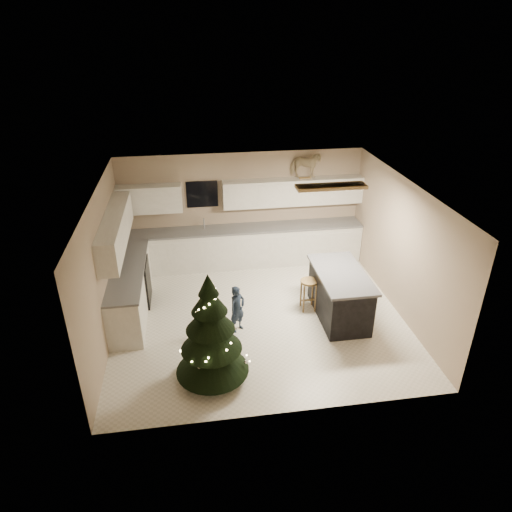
% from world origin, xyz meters
% --- Properties ---
extents(ground_plane, '(5.50, 5.50, 0.00)m').
position_xyz_m(ground_plane, '(0.00, 0.00, 0.00)').
color(ground_plane, silver).
extents(room_shell, '(5.52, 5.02, 2.61)m').
position_xyz_m(room_shell, '(0.02, 0.00, 1.75)').
color(room_shell, gray).
rests_on(room_shell, ground_plane).
extents(cabinetry, '(5.50, 3.20, 2.00)m').
position_xyz_m(cabinetry, '(-0.91, 1.65, 0.76)').
color(cabinetry, silver).
rests_on(cabinetry, ground_plane).
extents(island, '(0.90, 1.70, 0.95)m').
position_xyz_m(island, '(1.54, -0.19, 0.48)').
color(island, black).
rests_on(island, ground_plane).
extents(bar_stool, '(0.34, 0.34, 0.65)m').
position_xyz_m(bar_stool, '(1.01, 0.13, 0.49)').
color(bar_stool, olive).
rests_on(bar_stool, ground_plane).
extents(christmas_tree, '(1.21, 1.16, 1.93)m').
position_xyz_m(christmas_tree, '(-1.00, -1.60, 0.79)').
color(christmas_tree, '#3F2816').
rests_on(christmas_tree, ground_plane).
extents(toddler, '(0.40, 0.38, 0.92)m').
position_xyz_m(toddler, '(-0.45, -0.36, 0.46)').
color(toddler, black).
rests_on(toddler, ground_plane).
extents(rocking_horse, '(0.73, 0.46, 0.59)m').
position_xyz_m(rocking_horse, '(1.41, 2.33, 2.31)').
color(rocking_horse, olive).
rests_on(rocking_horse, cabinetry).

